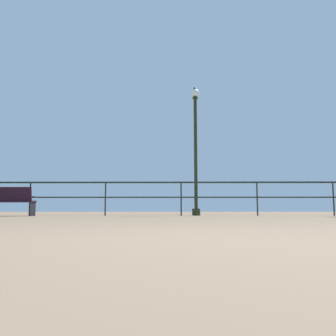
# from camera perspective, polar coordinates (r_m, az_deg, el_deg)

# --- Properties ---
(ground_plane) EXTENTS (60.00, 60.00, 0.00)m
(ground_plane) POSITION_cam_1_polar(r_m,az_deg,el_deg) (2.38, 8.20, -11.11)
(ground_plane) COLOR #7A624A
(pier_railing) EXTENTS (19.23, 0.05, 1.07)m
(pier_railing) POSITION_cam_1_polar(r_m,az_deg,el_deg) (11.39, 2.09, -3.54)
(pier_railing) COLOR black
(pier_railing) RESTS_ON ground_plane
(bench_far_left) EXTENTS (1.75, 0.63, 0.86)m
(bench_far_left) POSITION_cam_1_polar(r_m,az_deg,el_deg) (11.79, -24.58, -4.58)
(bench_far_left) COLOR black
(bench_far_left) RESTS_ON ground_plane
(lamppost_center) EXTENTS (0.27, 0.27, 4.32)m
(lamppost_center) POSITION_cam_1_polar(r_m,az_deg,el_deg) (11.90, 4.40, 3.56)
(lamppost_center) COLOR black
(lamppost_center) RESTS_ON ground_plane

